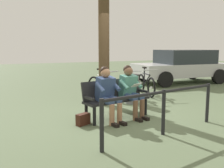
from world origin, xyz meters
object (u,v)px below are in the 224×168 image
Objects in this scene: bicycle_orange at (146,84)px; parked_car at (182,65)px; litter_bin at (132,89)px; tree_trunk at (104,36)px; bench at (115,96)px; bicycle_black at (104,87)px; bicycle_red at (129,86)px; person_reading at (130,89)px; person_companion at (108,91)px; handbag at (83,119)px.

parked_car is at bearing 133.98° from bicycle_orange.
tree_trunk is at bearing -12.57° from litter_bin.
bench is 2.18m from bicycle_black.
bicycle_red is at bearing -148.93° from tree_trunk.
litter_bin is 1.08m from bicycle_black.
person_reading is 2.84m from bicycle_orange.
person_companion reaches higher than bench.
bicycle_red is at bearing -128.27° from person_reading.
bicycle_orange is 0.39× the size of parked_car.
bicycle_orange is (-1.84, -0.78, -1.56)m from tree_trunk.
parked_car is at bearing -153.77° from person_companion.
person_reading is 2.23m from bicycle_black.
parked_car is at bearing 123.96° from bicycle_red.
parked_car is (-4.86, -2.66, -1.14)m from tree_trunk.
tree_trunk reaches higher than bench.
handbag is at bearing -8.26° from person_companion.
litter_bin is 4.96m from parked_car.
bench is at bearing -27.45° from person_reading.
bench is 1.57m from litter_bin.
bench is at bearing -28.77° from bicycle_red.
tree_trunk is 1.77m from bicycle_black.
handbag is at bearing 38.44° from parked_car.
bicycle_orange is at bearing -146.70° from bench.
handbag is at bearing 36.27° from litter_bin.
bench is 5.55× the size of handbag.
tree_trunk is at bearing -125.26° from handbag.
bench is 1.98× the size of litter_bin.
person_companion is at bearing 40.99° from parked_car.
bench is 1.39× the size of person_reading.
bench reaches higher than litter_bin.
handbag is 0.18× the size of bicycle_black.
bicycle_black is (-0.56, -2.11, -0.15)m from bench.
handbag is at bearing -3.94° from person_reading.
parked_car is (-3.01, -1.88, 0.41)m from bicycle_orange.
person_reading and person_companion have the same top height.
person_companion reaches higher than handbag.
handbag is at bearing 5.16° from bench.
bench is 0.99× the size of bicycle_red.
litter_bin is (-0.80, 0.18, -1.50)m from tree_trunk.
bicycle_orange is (-1.76, -2.21, -0.31)m from person_reading.
person_companion is at bearing -176.54° from handbag.
parked_car reaches higher than person_companion.
handbag is at bearing -38.80° from bicycle_red.
litter_bin is at bearing -144.47° from bench.
tree_trunk reaches higher than bicycle_orange.
bicycle_black is 4.95m from parked_car.
bench is 2.98m from bicycle_orange.
tree_trunk is 0.89× the size of parked_car.
person_reading is at bearing -20.56° from bicycle_red.
tree_trunk reaches higher than bicycle_red.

